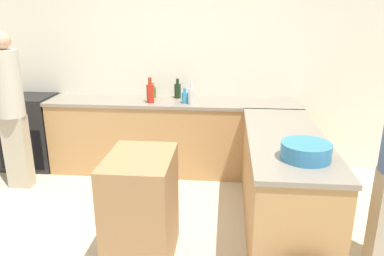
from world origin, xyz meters
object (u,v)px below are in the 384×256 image
Objects in this scene: island_table at (141,209)px; person_by_range at (11,105)px; vinegar_bottle_clear at (191,96)px; mixing_bowl at (306,151)px; olive_oil_bottle at (153,92)px; range_oven at (31,132)px; dish_soap_bottle at (185,97)px; hot_sauce_bottle at (150,93)px; wine_bottle_dark at (178,90)px.

person_by_range reaches higher than island_table.
vinegar_bottle_clear is (0.25, 1.64, 0.58)m from island_table.
olive_oil_bottle is at bearing 128.65° from mixing_bowl.
range_oven is 5.23× the size of dish_soap_bottle.
hot_sauce_bottle is (-0.24, 1.68, 0.60)m from island_table.
vinegar_bottle_clear reaches higher than wine_bottle_dark.
wine_bottle_dark is (1.95, 0.15, 0.56)m from range_oven.
range_oven is 3.67m from mixing_bowl.
olive_oil_bottle is 1.00× the size of dish_soap_bottle.
wine_bottle_dark is at bearing 122.51° from mixing_bowl.
island_table is 2.06m from olive_oil_bottle.
range_oven is 2.53× the size of mixing_bowl.
hot_sauce_bottle is at bearing -84.01° from olive_oil_bottle.
island_table is at bearing -34.41° from person_by_range.
range_oven is 3.56× the size of vinegar_bottle_clear.
dish_soap_bottle reaches higher than range_oven.
wine_bottle_dark reaches higher than mixing_bowl.
island_table is 2.16m from person_by_range.
olive_oil_bottle is at bearing 95.99° from hot_sauce_bottle.
person_by_range is at bearing 158.99° from mixing_bowl.
mixing_bowl is 2.28m from wine_bottle_dark.
person_by_range reaches higher than vinegar_bottle_clear.
dish_soap_bottle is (-0.08, 0.06, -0.03)m from vinegar_bottle_clear.
dish_soap_bottle reaches higher than mixing_bowl.
wine_bottle_dark is (0.29, 0.28, -0.02)m from hot_sauce_bottle.
wine_bottle_dark is (0.05, 1.96, 0.58)m from island_table.
range_oven reaches higher than island_table.
range_oven is 2.62m from island_table.
olive_oil_bottle is 0.33m from wine_bottle_dark.
hot_sauce_bottle reaches higher than olive_oil_bottle.
island_table is 0.51× the size of person_by_range.
range_oven is at bearing -174.13° from olive_oil_bottle.
dish_soap_bottle is 1.97m from person_by_range.
dish_soap_bottle is (2.07, -0.11, 0.54)m from range_oven.
olive_oil_bottle is at bearing 148.19° from dish_soap_bottle.
island_table is 5.07× the size of olive_oil_bottle.
person_by_range is at bearing -167.19° from vinegar_bottle_clear.
wine_bottle_dark is 0.29m from dish_soap_bottle.
olive_oil_bottle is 0.73× the size of wine_bottle_dark.
olive_oil_bottle is 0.63m from vinegar_bottle_clear.
hot_sauce_bottle is at bearing -4.47° from range_oven.
person_by_range is (-1.99, -0.45, -0.05)m from vinegar_bottle_clear.
mixing_bowl is 2.07× the size of olive_oil_bottle.
island_table is (1.90, -1.80, -0.01)m from range_oven.
wine_bottle_dark reaches higher than range_oven.
dish_soap_bottle is at bearing 84.17° from island_table.
vinegar_bottle_clear is at bearing -57.32° from wine_bottle_dark.
dish_soap_bottle is (0.45, -0.28, 0.00)m from olive_oil_bottle.
olive_oil_bottle is 0.59× the size of hot_sauce_bottle.
vinegar_bottle_clear is 1.47× the size of dish_soap_bottle.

